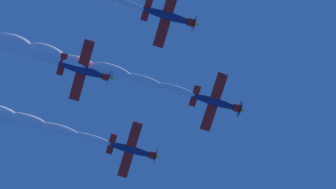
% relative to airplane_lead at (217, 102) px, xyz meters
% --- Properties ---
extents(airplane_lead, '(8.59, 8.20, 2.82)m').
position_rel_airplane_lead_xyz_m(airplane_lead, '(0.00, 0.00, 0.00)').
color(airplane_lead, navy).
extents(airplane_left_wingman, '(8.58, 8.21, 2.87)m').
position_rel_airplane_lead_xyz_m(airplane_left_wingman, '(15.77, 0.81, 0.66)').
color(airplane_left_wingman, navy).
extents(airplane_right_wingman, '(8.56, 8.20, 2.94)m').
position_rel_airplane_lead_xyz_m(airplane_right_wingman, '(-1.93, 15.39, 0.00)').
color(airplane_right_wingman, navy).
extents(airplane_slot_tail, '(8.58, 8.18, 2.87)m').
position_rel_airplane_lead_xyz_m(airplane_slot_tail, '(13.33, 16.20, -0.98)').
color(airplane_slot_tail, navy).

